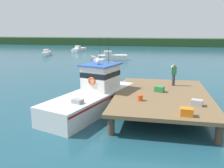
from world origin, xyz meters
The scene contains 14 objects.
ground_plane centered at (0.00, 0.00, 0.00)m, with size 200.00×200.00×0.00m, color #1E4C5B.
dock centered at (4.80, 0.00, 1.07)m, with size 6.00×9.00×1.20m.
main_fishing_boat centered at (0.37, -0.23, 1.01)m, with size 4.88×9.88×4.80m.
crate_single_by_cleat centered at (4.60, 0.48, 1.38)m, with size 0.60×0.44×0.37m, color #2D8442.
crate_stack_near_edge centered at (6.63, -2.08, 1.36)m, with size 0.60×0.44×0.33m, color #9E9EA3.
crate_stack_mid_dock centered at (5.89, -3.83, 1.40)m, with size 0.60×0.44×0.40m, color orange.
bait_bucket centered at (3.48, -1.76, 1.37)m, with size 0.32×0.32×0.34m, color #E04C19.
deckhand_by_the_boat centered at (5.63, 2.47, 2.06)m, with size 0.36×0.22×1.63m.
moored_boat_mid_harbor centered at (-14.34, 38.86, 0.48)m, with size 2.23×5.57×1.39m.
moored_boat_far_left centered at (-2.72, 13.87, 0.55)m, with size 2.66×6.41×1.60m.
moored_boat_far_right centered at (-17.99, 29.36, 0.45)m, with size 2.60×5.15×1.30m.
moored_boat_near_channel centered at (-3.66, 24.51, 0.55)m, with size 6.34×2.91×1.59m.
mooring_buoy_spare_mooring centered at (6.48, 17.06, 0.25)m, with size 0.51×0.51×0.51m, color silver.
far_shoreline centered at (0.00, 62.00, 1.20)m, with size 120.00×8.00×2.40m, color #284723.
Camera 1 is at (4.39, -15.04, 5.34)m, focal length 37.40 mm.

